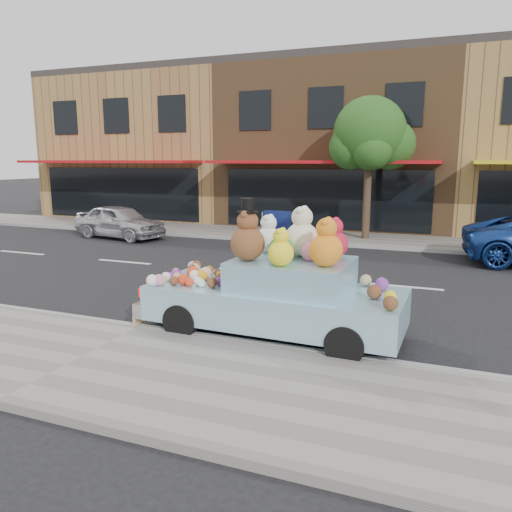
% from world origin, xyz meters
% --- Properties ---
extents(ground, '(120.00, 120.00, 0.00)m').
position_xyz_m(ground, '(0.00, 0.00, 0.00)').
color(ground, black).
rests_on(ground, ground).
extents(near_sidewalk, '(60.00, 3.00, 0.12)m').
position_xyz_m(near_sidewalk, '(0.00, -6.50, 0.06)').
color(near_sidewalk, gray).
rests_on(near_sidewalk, ground).
extents(far_sidewalk, '(60.00, 3.00, 0.12)m').
position_xyz_m(far_sidewalk, '(0.00, 6.50, 0.06)').
color(far_sidewalk, gray).
rests_on(far_sidewalk, ground).
extents(near_kerb, '(60.00, 0.12, 0.13)m').
position_xyz_m(near_kerb, '(0.00, -5.00, 0.07)').
color(near_kerb, gray).
rests_on(near_kerb, ground).
extents(far_kerb, '(60.00, 0.12, 0.13)m').
position_xyz_m(far_kerb, '(0.00, 5.00, 0.07)').
color(far_kerb, gray).
rests_on(far_kerb, ground).
extents(storefront_left, '(10.00, 9.80, 7.30)m').
position_xyz_m(storefront_left, '(-10.00, 11.97, 3.64)').
color(storefront_left, olive).
rests_on(storefront_left, ground).
extents(storefront_mid, '(10.00, 9.80, 7.30)m').
position_xyz_m(storefront_mid, '(0.00, 11.97, 3.64)').
color(storefront_mid, brown).
rests_on(storefront_mid, ground).
extents(street_tree, '(3.00, 2.70, 5.22)m').
position_xyz_m(street_tree, '(2.03, 6.55, 3.69)').
color(street_tree, '#38281C').
rests_on(street_tree, ground).
extents(car_silver, '(4.00, 2.16, 1.29)m').
position_xyz_m(car_silver, '(-6.96, 3.80, 0.65)').
color(car_silver, '#BCBCC1').
rests_on(car_silver, ground).
extents(art_car, '(4.52, 1.86, 2.37)m').
position_xyz_m(art_car, '(2.27, -4.27, 0.82)').
color(art_car, black).
rests_on(art_car, ground).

